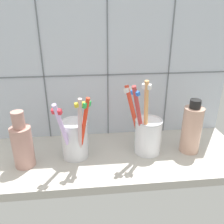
{
  "coord_description": "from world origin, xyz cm",
  "views": [
    {
      "loc": [
        -5.29,
        -48.58,
        34.87
      ],
      "look_at": [
        0.0,
        0.69,
        13.08
      ],
      "focal_mm": 38.32,
      "sensor_mm": 36.0,
      "label": 1
    }
  ],
  "objects_px": {
    "toothbrush_cup_right": "(147,133)",
    "soap_bottle": "(192,129)",
    "toothbrush_cup_left": "(75,138)",
    "ceramic_vase": "(22,144)"
  },
  "relations": [
    {
      "from": "toothbrush_cup_right",
      "to": "soap_bottle",
      "type": "xyz_separation_m",
      "value": [
        0.11,
        -0.01,
        0.01
      ]
    },
    {
      "from": "toothbrush_cup_left",
      "to": "soap_bottle",
      "type": "relative_size",
      "value": 1.21
    },
    {
      "from": "ceramic_vase",
      "to": "soap_bottle",
      "type": "xyz_separation_m",
      "value": [
        0.39,
        0.02,
        0.01
      ]
    },
    {
      "from": "ceramic_vase",
      "to": "soap_bottle",
      "type": "distance_m",
      "value": 0.39
    },
    {
      "from": "toothbrush_cup_left",
      "to": "soap_bottle",
      "type": "height_order",
      "value": "toothbrush_cup_left"
    },
    {
      "from": "toothbrush_cup_left",
      "to": "soap_bottle",
      "type": "xyz_separation_m",
      "value": [
        0.28,
        -0.01,
        0.01
      ]
    },
    {
      "from": "toothbrush_cup_right",
      "to": "soap_bottle",
      "type": "bearing_deg",
      "value": -4.67
    },
    {
      "from": "soap_bottle",
      "to": "toothbrush_cup_left",
      "type": "bearing_deg",
      "value": 178.91
    },
    {
      "from": "toothbrush_cup_left",
      "to": "toothbrush_cup_right",
      "type": "distance_m",
      "value": 0.17
    },
    {
      "from": "toothbrush_cup_right",
      "to": "ceramic_vase",
      "type": "relative_size",
      "value": 1.44
    }
  ]
}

